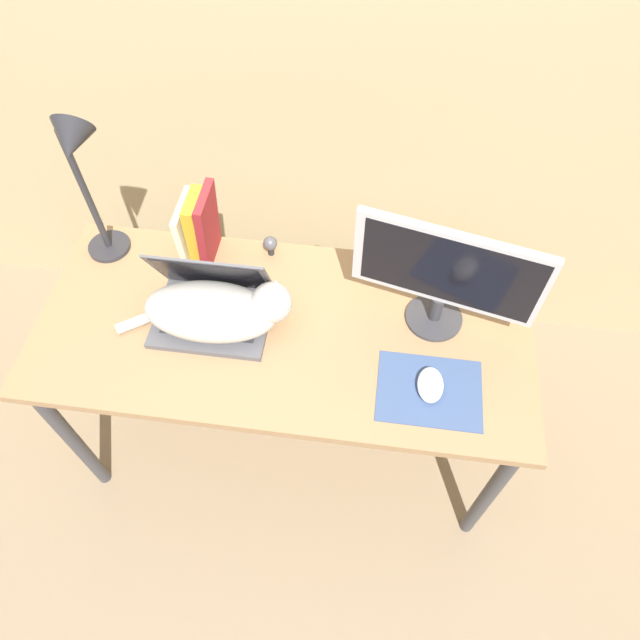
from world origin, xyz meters
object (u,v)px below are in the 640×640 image
object	(u,v)px
webcam	(270,244)
desk_lamp	(80,167)
laptop	(213,305)
cat	(218,310)
external_monitor	(446,275)
computer_mouse	(430,385)
book_row	(199,229)

from	to	relation	value
webcam	desk_lamp	bearing A→B (deg)	-171.23
laptop	cat	world-z (taller)	laptop
external_monitor	webcam	distance (m)	0.57
desk_lamp	cat	bearing A→B (deg)	-29.36
computer_mouse	webcam	distance (m)	0.66
laptop	book_row	size ratio (longest dim) A/B	1.31
cat	book_row	xyz separation A→B (m)	(-0.11, 0.26, 0.04)
book_row	webcam	distance (m)	0.22
cat	desk_lamp	bearing A→B (deg)	150.64
laptop	cat	bearing A→B (deg)	-50.87
external_monitor	webcam	bearing A→B (deg)	159.93
external_monitor	computer_mouse	size ratio (longest dim) A/B	4.59
cat	laptop	bearing A→B (deg)	129.13
webcam	external_monitor	bearing A→B (deg)	-20.07
laptop	webcam	world-z (taller)	laptop
book_row	computer_mouse	bearing A→B (deg)	-28.42
book_row	cat	bearing A→B (deg)	-66.04
laptop	desk_lamp	distance (m)	0.50
computer_mouse	webcam	bearing A→B (deg)	140.45
external_monitor	desk_lamp	xyz separation A→B (m)	(-0.99, 0.11, 0.15)
laptop	desk_lamp	world-z (taller)	desk_lamp
desk_lamp	webcam	bearing A→B (deg)	8.77
book_row	external_monitor	bearing A→B (deg)	-12.16
cat	desk_lamp	distance (m)	0.52
book_row	webcam	bearing A→B (deg)	8.93
book_row	desk_lamp	world-z (taller)	desk_lamp
external_monitor	book_row	bearing A→B (deg)	167.84
cat	book_row	world-z (taller)	book_row
laptop	computer_mouse	xyz separation A→B (m)	(0.62, -0.16, -0.03)
webcam	cat	bearing A→B (deg)	-107.48
computer_mouse	book_row	xyz separation A→B (m)	(-0.71, 0.38, 0.10)
cat	book_row	distance (m)	0.29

